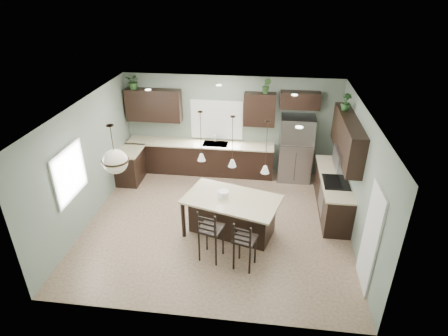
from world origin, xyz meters
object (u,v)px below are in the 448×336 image
Objects in this scene: serving_dish at (223,194)px; bar_stool_center at (211,234)px; kitchen_island at (232,216)px; bar_stool_right at (245,244)px; refrigerator at (296,149)px; plant_back_left at (134,81)px.

bar_stool_center is at bearing -98.30° from serving_dish.
kitchen_island is at bearing -16.06° from serving_dish.
bar_stool_center is at bearing -94.86° from kitchen_island.
kitchen_island is 1.67× the size of bar_stool_center.
bar_stool_center is 0.71m from bar_stool_right.
bar_stool_right is at bearing -62.52° from serving_dish.
kitchen_island is (-1.48, -2.79, -0.46)m from refrigerator.
plant_back_left reaches higher than refrigerator.
serving_dish is at bearing 96.97° from bar_stool_center.
serving_dish is at bearing 132.89° from bar_stool_right.
kitchen_island is at bearing 84.36° from bar_stool_center.
bar_stool_center reaches higher than serving_dish.
bar_stool_center is 2.79× the size of plant_back_left.
serving_dish is 0.22× the size of bar_stool_right.
serving_dish is 1.29m from bar_stool_right.
serving_dish is 0.55× the size of plant_back_left.
bar_stool_center is 1.09× the size of bar_stool_right.
bar_stool_center is at bearing -54.51° from plant_back_left.
refrigerator is 7.71× the size of serving_dish.
refrigerator is 3.19m from kitchen_island.
plant_back_left is (-3.38, 3.94, 2.06)m from bar_stool_right.
refrigerator is 4.27× the size of plant_back_left.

